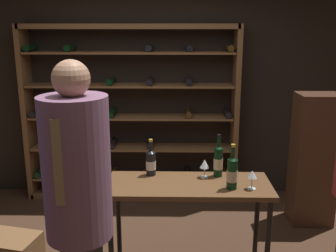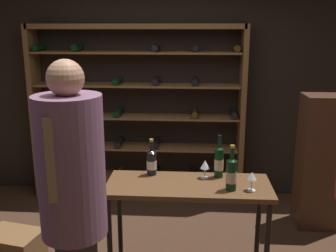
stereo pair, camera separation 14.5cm
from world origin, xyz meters
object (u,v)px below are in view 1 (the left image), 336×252
person_guest_khaki (78,199)px  wine_glass_stemmed_left (252,175)px  tasting_table (189,194)px  display_cabinet (314,160)px  wine_rack (131,115)px  wine_bottle_black_capsule (218,161)px  wine_bottle_red_label (151,162)px  wine_bottle_green_slim (232,173)px  wine_glass_stemmed_right (205,165)px

person_guest_khaki → wine_glass_stemmed_left: 1.39m
tasting_table → wine_glass_stemmed_left: (0.50, -0.10, 0.21)m
display_cabinet → wine_glass_stemmed_left: bearing=-128.8°
wine_rack → wine_bottle_black_capsule: 1.71m
wine_bottle_red_label → wine_bottle_green_slim: bearing=-23.4°
wine_bottle_green_slim → wine_glass_stemmed_left: size_ratio=2.37×
wine_rack → wine_bottle_red_label: 1.47m
display_cabinet → wine_bottle_green_slim: 1.53m
wine_bottle_green_slim → wine_glass_stemmed_left: (0.16, -0.00, -0.02)m
tasting_table → wine_glass_stemmed_right: size_ratio=8.51×
wine_bottle_green_slim → wine_glass_stemmed_left: bearing=-1.7°
person_guest_khaki → wine_bottle_black_capsule: (0.97, 0.95, -0.08)m
wine_glass_stemmed_right → person_guest_khaki: bearing=-132.6°
person_guest_khaki → wine_bottle_green_slim: person_guest_khaki is taller
wine_rack → wine_bottle_green_slim: size_ratio=7.00×
wine_bottle_green_slim → wine_glass_stemmed_right: wine_bottle_green_slim is taller
display_cabinet → wine_bottle_red_label: display_cabinet is taller
tasting_table → person_guest_khaki: person_guest_khaki is taller
wine_rack → wine_bottle_red_label: bearing=-77.0°
tasting_table → wine_glass_stemmed_left: wine_glass_stemmed_left is taller
display_cabinet → person_guest_khaki: bearing=-139.6°
person_guest_khaki → wine_glass_stemmed_right: size_ratio=12.07×
wine_rack → tasting_table: wine_rack is taller
wine_rack → person_guest_khaki: size_ratio=1.35×
wine_rack → person_guest_khaki: wine_rack is taller
wine_bottle_red_label → person_guest_khaki: bearing=-111.7°
wine_glass_stemmed_left → person_guest_khaki: bearing=-150.5°
wine_bottle_black_capsule → wine_bottle_green_slim: 0.28m
wine_rack → wine_bottle_black_capsule: (0.91, -1.45, -0.08)m
tasting_table → wine_bottle_black_capsule: (0.26, 0.17, 0.23)m
wine_rack → wine_bottle_black_capsule: size_ratio=6.96×
wine_bottle_black_capsule → display_cabinet: bearing=36.2°
person_guest_khaki → display_cabinet: person_guest_khaki is taller
wine_bottle_green_slim → person_guest_khaki: bearing=-146.8°
tasting_table → wine_rack: bearing=112.0°
person_guest_khaki → display_cabinet: 2.76m
wine_rack → tasting_table: (0.66, -1.62, -0.31)m
wine_glass_stemmed_right → wine_glass_stemmed_left: 0.43m
wine_bottle_red_label → display_cabinet: bearing=25.2°
tasting_table → wine_bottle_green_slim: wine_bottle_green_slim is taller
wine_bottle_red_label → wine_glass_stemmed_right: (0.46, -0.05, 0.00)m
display_cabinet → wine_bottle_red_label: size_ratio=4.43×
wine_bottle_red_label → tasting_table: bearing=-29.8°
display_cabinet → tasting_table: bearing=-144.3°
person_guest_khaki → wine_bottle_green_slim: bearing=20.6°
person_guest_khaki → wine_glass_stemmed_right: (0.85, 0.92, -0.10)m
display_cabinet → wine_bottle_black_capsule: display_cabinet is taller
display_cabinet → wine_glass_stemmed_right: (-1.24, -0.85, 0.25)m
display_cabinet → wine_glass_stemmed_left: size_ratio=9.19×
wine_bottle_black_capsule → wine_glass_stemmed_right: size_ratio=2.34×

